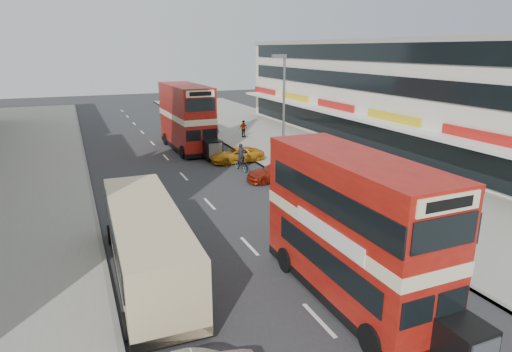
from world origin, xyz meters
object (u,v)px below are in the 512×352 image
pedestrian_near (329,174)px  pedestrian_far (243,129)px  car_right_c (201,129)px  cyclist (241,162)px  car_right_a (278,172)px  street_lamp (283,106)px  car_right_b (236,155)px  bus_main (352,228)px  bus_second (187,117)px  coach (147,241)px

pedestrian_near → pedestrian_far: 17.63m
car_right_c → cyclist: bearing=-7.5°
car_right_a → cyclist: bearing=-154.8°
street_lamp → pedestrian_near: (0.81, -4.78, -3.63)m
pedestrian_near → car_right_b: bearing=-87.3°
bus_main → street_lamp: bearing=-107.9°
bus_main → car_right_a: size_ratio=2.11×
car_right_b → cyclist: cyclist is taller
bus_second → car_right_c: (2.83, 5.83, -2.21)m
car_right_c → bus_main: bearing=-9.9°
bus_second → pedestrian_far: 7.01m
bus_second → pedestrian_near: (4.91, -14.97, -1.68)m
bus_main → car_right_b: size_ratio=2.16×
car_right_a → pedestrian_near: (1.78, -3.38, 0.53)m
car_right_b → cyclist: (-0.52, -2.40, 0.08)m
cyclist → street_lamp: bearing=-47.0°
car_right_b → pedestrian_far: 9.38m
pedestrian_near → street_lamp: bearing=-93.7°
street_lamp → car_right_a: size_ratio=1.90×
bus_main → car_right_c: bearing=-96.7°
bus_second → car_right_b: bus_second is taller
car_right_b → car_right_a: bearing=6.8°
coach → street_lamp: bearing=46.0°
car_right_b → pedestrian_near: pedestrian_near is taller
car_right_c → pedestrian_far: (3.41, -3.22, 0.35)m
car_right_a → cyclist: 3.55m
car_right_a → coach: bearing=-43.5°
cyclist → pedestrian_near: bearing=-72.7°
bus_second → car_right_a: bearing=103.5°
street_lamp → pedestrian_far: 13.52m
coach → pedestrian_far: 27.16m
pedestrian_far → street_lamp: bearing=-120.3°
bus_main → pedestrian_far: (6.96, 27.97, -1.64)m
car_right_a → cyclist: (-1.33, 3.29, 0.04)m
car_right_c → pedestrian_far: 4.70m
coach → car_right_c: (9.81, 26.95, -0.88)m
coach → car_right_b: (9.31, 15.21, -0.91)m
bus_second → cyclist: (1.80, -8.30, -2.17)m
coach → bus_main: bearing=-32.7°
car_right_c → cyclist: (-1.02, -14.14, 0.04)m
bus_second → coach: size_ratio=1.02×
bus_main → coach: bearing=-34.3°
car_right_c → cyclist: 14.17m
bus_second → car_right_b: (2.32, -5.91, -2.25)m
street_lamp → bus_second: (-4.11, 10.19, -1.96)m
coach → bus_second: bearing=73.1°
car_right_c → cyclist: size_ratio=1.83×
bus_main → coach: bus_main is taller
bus_main → cyclist: bearing=-98.7°
coach → car_right_c: 28.69m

